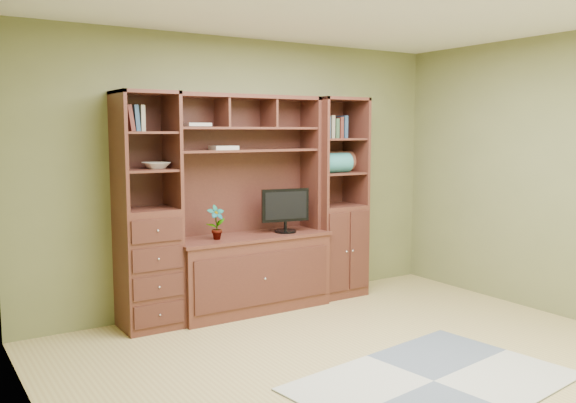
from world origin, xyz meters
TOP-DOWN VIEW (x-y plane):
  - room at (0.00, 0.00)m, footprint 4.60×4.10m
  - center_hutch at (-0.09, 1.73)m, footprint 1.54×0.53m
  - left_tower at (-1.09, 1.77)m, footprint 0.50×0.45m
  - right_tower at (0.94, 1.77)m, footprint 0.55×0.45m
  - rug at (0.14, -0.43)m, footprint 2.01×1.48m
  - monitor at (0.27, 1.70)m, footprint 0.51×0.30m
  - orchid at (-0.47, 1.70)m, footprint 0.17×0.11m
  - magazines at (-0.32, 1.82)m, footprint 0.23×0.17m
  - bowl at (-1.00, 1.77)m, footprint 0.23×0.23m
  - blanket_teal at (0.88, 1.73)m, footprint 0.35×0.20m
  - blanket_red at (1.00, 1.85)m, footprint 0.39×0.21m

SIDE VIEW (x-z plane):
  - rug at x=0.14m, z-range 0.00..0.01m
  - orchid at x=-0.47m, z-range 0.73..1.05m
  - monitor at x=0.27m, z-range 0.73..1.32m
  - center_hutch at x=-0.09m, z-range 0.00..2.05m
  - left_tower at x=-1.09m, z-range 0.00..2.05m
  - right_tower at x=0.94m, z-range 0.00..2.05m
  - room at x=0.00m, z-range -0.02..2.62m
  - blanket_teal at x=0.88m, z-range 1.29..1.49m
  - blanket_red at x=1.00m, z-range 1.29..1.50m
  - bowl at x=-1.00m, z-range 1.39..1.45m
  - magazines at x=-0.32m, z-range 1.54..1.58m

